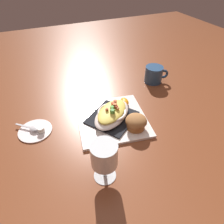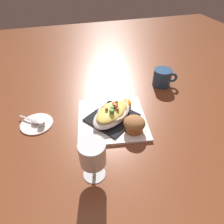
{
  "view_description": "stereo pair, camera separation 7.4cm",
  "coord_description": "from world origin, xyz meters",
  "px_view_note": "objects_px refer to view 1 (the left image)",
  "views": [
    {
      "loc": [
        0.22,
        0.52,
        0.51
      ],
      "look_at": [
        0.0,
        0.0,
        0.04
      ],
      "focal_mm": 31.56,
      "sensor_mm": 36.0,
      "label": 1
    },
    {
      "loc": [
        0.15,
        0.55,
        0.51
      ],
      "look_at": [
        0.0,
        0.0,
        0.04
      ],
      "focal_mm": 31.56,
      "sensor_mm": 36.0,
      "label": 2
    }
  ],
  "objects_px": {
    "orange_garnish": "(124,103)",
    "coffee_mug": "(154,75)",
    "stemmed_glass": "(104,157)",
    "creamer_cup_0": "(41,129)",
    "muffin": "(136,122)",
    "spoon": "(33,128)",
    "square_plate": "(112,119)",
    "creamer_saucer": "(35,130)",
    "gratin_dish": "(112,113)"
  },
  "relations": [
    {
      "from": "square_plate",
      "to": "stemmed_glass",
      "type": "bearing_deg",
      "value": 61.93
    },
    {
      "from": "square_plate",
      "to": "muffin",
      "type": "height_order",
      "value": "muffin"
    },
    {
      "from": "muffin",
      "to": "creamer_saucer",
      "type": "distance_m",
      "value": 0.37
    },
    {
      "from": "muffin",
      "to": "coffee_mug",
      "type": "bearing_deg",
      "value": -132.57
    },
    {
      "from": "square_plate",
      "to": "creamer_cup_0",
      "type": "bearing_deg",
      "value": -8.11
    },
    {
      "from": "creamer_cup_0",
      "to": "spoon",
      "type": "bearing_deg",
      "value": -40.1
    },
    {
      "from": "square_plate",
      "to": "gratin_dish",
      "type": "distance_m",
      "value": 0.03
    },
    {
      "from": "gratin_dish",
      "to": "muffin",
      "type": "height_order",
      "value": "gratin_dish"
    },
    {
      "from": "orange_garnish",
      "to": "stemmed_glass",
      "type": "bearing_deg",
      "value": 54.48
    },
    {
      "from": "creamer_cup_0",
      "to": "square_plate",
      "type": "bearing_deg",
      "value": 171.89
    },
    {
      "from": "muffin",
      "to": "stemmed_glass",
      "type": "distance_m",
      "value": 0.22
    },
    {
      "from": "gratin_dish",
      "to": "creamer_cup_0",
      "type": "bearing_deg",
      "value": -8.1
    },
    {
      "from": "creamer_saucer",
      "to": "creamer_cup_0",
      "type": "height_order",
      "value": "creamer_cup_0"
    },
    {
      "from": "gratin_dish",
      "to": "spoon",
      "type": "distance_m",
      "value": 0.29
    },
    {
      "from": "coffee_mug",
      "to": "orange_garnish",
      "type": "bearing_deg",
      "value": 29.42
    },
    {
      "from": "gratin_dish",
      "to": "creamer_saucer",
      "type": "bearing_deg",
      "value": -10.97
    },
    {
      "from": "square_plate",
      "to": "gratin_dish",
      "type": "bearing_deg",
      "value": -152.9
    },
    {
      "from": "square_plate",
      "to": "coffee_mug",
      "type": "relative_size",
      "value": 2.3
    },
    {
      "from": "creamer_saucer",
      "to": "creamer_cup_0",
      "type": "bearing_deg",
      "value": 139.9
    },
    {
      "from": "square_plate",
      "to": "orange_garnish",
      "type": "distance_m",
      "value": 0.1
    },
    {
      "from": "muffin",
      "to": "square_plate",
      "type": "bearing_deg",
      "value": -54.43
    },
    {
      "from": "stemmed_glass",
      "to": "spoon",
      "type": "height_order",
      "value": "stemmed_glass"
    },
    {
      "from": "spoon",
      "to": "coffee_mug",
      "type": "bearing_deg",
      "value": -167.97
    },
    {
      "from": "muffin",
      "to": "creamer_saucer",
      "type": "height_order",
      "value": "muffin"
    },
    {
      "from": "coffee_mug",
      "to": "spoon",
      "type": "bearing_deg",
      "value": 12.03
    },
    {
      "from": "orange_garnish",
      "to": "gratin_dish",
      "type": "bearing_deg",
      "value": 35.78
    },
    {
      "from": "orange_garnish",
      "to": "coffee_mug",
      "type": "height_order",
      "value": "coffee_mug"
    },
    {
      "from": "orange_garnish",
      "to": "creamer_saucer",
      "type": "height_order",
      "value": "orange_garnish"
    },
    {
      "from": "stemmed_glass",
      "to": "creamer_saucer",
      "type": "height_order",
      "value": "stemmed_glass"
    },
    {
      "from": "stemmed_glass",
      "to": "creamer_cup_0",
      "type": "height_order",
      "value": "stemmed_glass"
    },
    {
      "from": "orange_garnish",
      "to": "coffee_mug",
      "type": "distance_m",
      "value": 0.25
    },
    {
      "from": "coffee_mug",
      "to": "spoon",
      "type": "height_order",
      "value": "coffee_mug"
    },
    {
      "from": "square_plate",
      "to": "muffin",
      "type": "distance_m",
      "value": 0.11
    },
    {
      "from": "square_plate",
      "to": "creamer_cup_0",
      "type": "xyz_separation_m",
      "value": [
        0.26,
        -0.04,
        0.01
      ]
    },
    {
      "from": "muffin",
      "to": "coffee_mug",
      "type": "xyz_separation_m",
      "value": [
        -0.24,
        -0.26,
        -0.0
      ]
    },
    {
      "from": "square_plate",
      "to": "stemmed_glass",
      "type": "relative_size",
      "value": 1.96
    },
    {
      "from": "orange_garnish",
      "to": "creamer_saucer",
      "type": "distance_m",
      "value": 0.36
    },
    {
      "from": "square_plate",
      "to": "gratin_dish",
      "type": "relative_size",
      "value": 1.21
    },
    {
      "from": "muffin",
      "to": "spoon",
      "type": "distance_m",
      "value": 0.37
    },
    {
      "from": "stemmed_glass",
      "to": "creamer_saucer",
      "type": "distance_m",
      "value": 0.33
    },
    {
      "from": "muffin",
      "to": "spoon",
      "type": "relative_size",
      "value": 0.89
    },
    {
      "from": "stemmed_glass",
      "to": "orange_garnish",
      "type": "bearing_deg",
      "value": -125.52
    },
    {
      "from": "coffee_mug",
      "to": "stemmed_glass",
      "type": "distance_m",
      "value": 0.58
    },
    {
      "from": "square_plate",
      "to": "gratin_dish",
      "type": "height_order",
      "value": "gratin_dish"
    },
    {
      "from": "coffee_mug",
      "to": "creamer_cup_0",
      "type": "height_order",
      "value": "coffee_mug"
    },
    {
      "from": "coffee_mug",
      "to": "gratin_dish",
      "type": "bearing_deg",
      "value": 31.19
    },
    {
      "from": "square_plate",
      "to": "coffee_mug",
      "type": "bearing_deg",
      "value": -148.81
    },
    {
      "from": "muffin",
      "to": "gratin_dish",
      "type": "bearing_deg",
      "value": -54.5
    },
    {
      "from": "gratin_dish",
      "to": "creamer_cup_0",
      "type": "xyz_separation_m",
      "value": [
        0.26,
        -0.04,
        -0.02
      ]
    },
    {
      "from": "spoon",
      "to": "creamer_cup_0",
      "type": "distance_m",
      "value": 0.03
    }
  ]
}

